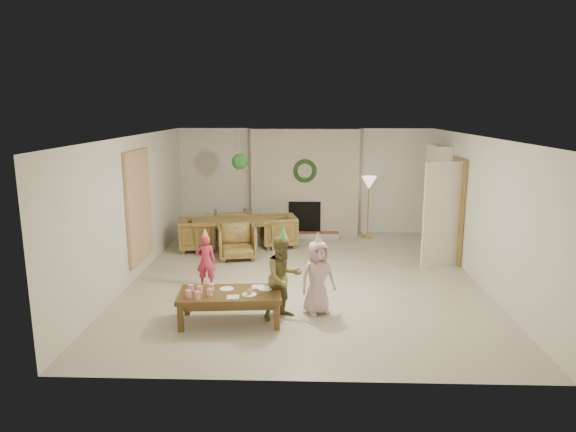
{
  "coord_description": "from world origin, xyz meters",
  "views": [
    {
      "loc": [
        0.0,
        -8.7,
        2.98
      ],
      "look_at": [
        -0.3,
        0.4,
        1.05
      ],
      "focal_mm": 32.02,
      "sensor_mm": 36.0,
      "label": 1
    }
  ],
  "objects_px": {
    "coffee_table_top": "(230,294)",
    "dining_chair_far": "(231,225)",
    "dining_chair_left": "(197,234)",
    "child_plaid": "(283,278)",
    "dining_table": "(234,234)",
    "dining_chair_near": "(237,242)",
    "child_red": "(206,261)",
    "dining_chair_right": "(278,231)",
    "child_pink": "(318,277)"
  },
  "relations": [
    {
      "from": "child_red",
      "to": "child_plaid",
      "type": "xyz_separation_m",
      "value": [
        1.36,
        -1.27,
        0.15
      ]
    },
    {
      "from": "child_plaid",
      "to": "child_pink",
      "type": "bearing_deg",
      "value": -10.12
    },
    {
      "from": "dining_chair_left",
      "to": "dining_chair_right",
      "type": "xyz_separation_m",
      "value": [
        1.71,
        0.37,
        0.0
      ]
    },
    {
      "from": "dining_chair_right",
      "to": "dining_chair_near",
      "type": "bearing_deg",
      "value": -51.34
    },
    {
      "from": "dining_chair_right",
      "to": "coffee_table_top",
      "type": "distance_m",
      "value": 4.11
    },
    {
      "from": "dining_table",
      "to": "dining_chair_near",
      "type": "relative_size",
      "value": 2.34
    },
    {
      "from": "dining_table",
      "to": "coffee_table_top",
      "type": "distance_m",
      "value": 3.91
    },
    {
      "from": "dining_chair_left",
      "to": "child_plaid",
      "type": "bearing_deg",
      "value": -162.97
    },
    {
      "from": "coffee_table_top",
      "to": "dining_chair_far",
      "type": "bearing_deg",
      "value": 93.51
    },
    {
      "from": "dining_chair_near",
      "to": "child_plaid",
      "type": "height_order",
      "value": "child_plaid"
    },
    {
      "from": "dining_chair_left",
      "to": "child_plaid",
      "type": "relative_size",
      "value": 0.63
    },
    {
      "from": "dining_chair_near",
      "to": "dining_chair_far",
      "type": "bearing_deg",
      "value": 90.0
    },
    {
      "from": "dining_chair_near",
      "to": "child_plaid",
      "type": "xyz_separation_m",
      "value": [
        1.06,
        -2.94,
        0.26
      ]
    },
    {
      "from": "dining_table",
      "to": "child_red",
      "type": "distance_m",
      "value": 2.44
    },
    {
      "from": "dining_chair_near",
      "to": "dining_chair_right",
      "type": "height_order",
      "value": "same"
    },
    {
      "from": "child_red",
      "to": "child_pink",
      "type": "bearing_deg",
      "value": 147.48
    },
    {
      "from": "dining_table",
      "to": "child_red",
      "type": "relative_size",
      "value": 1.97
    },
    {
      "from": "child_red",
      "to": "child_plaid",
      "type": "height_order",
      "value": "child_plaid"
    },
    {
      "from": "dining_chair_near",
      "to": "dining_chair_far",
      "type": "height_order",
      "value": "same"
    },
    {
      "from": "dining_chair_far",
      "to": "child_plaid",
      "type": "relative_size",
      "value": 0.63
    },
    {
      "from": "dining_table",
      "to": "child_pink",
      "type": "bearing_deg",
      "value": -76.2
    },
    {
      "from": "coffee_table_top",
      "to": "dining_chair_right",
      "type": "bearing_deg",
      "value": 79.05
    },
    {
      "from": "dining_chair_far",
      "to": "child_red",
      "type": "relative_size",
      "value": 0.84
    },
    {
      "from": "dining_table",
      "to": "dining_chair_right",
      "type": "height_order",
      "value": "dining_chair_right"
    },
    {
      "from": "dining_chair_far",
      "to": "dining_chair_left",
      "type": "relative_size",
      "value": 1.0
    },
    {
      "from": "coffee_table_top",
      "to": "child_pink",
      "type": "bearing_deg",
      "value": 12.2
    },
    {
      "from": "dining_chair_far",
      "to": "dining_chair_right",
      "type": "xyz_separation_m",
      "value": [
        1.11,
        -0.55,
        0.0
      ]
    },
    {
      "from": "dining_table",
      "to": "dining_chair_right",
      "type": "distance_m",
      "value": 0.97
    },
    {
      "from": "dining_table",
      "to": "dining_chair_left",
      "type": "height_order",
      "value": "dining_chair_left"
    },
    {
      "from": "dining_chair_near",
      "to": "child_red",
      "type": "bearing_deg",
      "value": -112.45
    },
    {
      "from": "child_red",
      "to": "child_plaid",
      "type": "bearing_deg",
      "value": 134.67
    },
    {
      "from": "dining_chair_far",
      "to": "dining_chair_left",
      "type": "xyz_separation_m",
      "value": [
        -0.6,
        -0.92,
        0.0
      ]
    },
    {
      "from": "dining_chair_left",
      "to": "child_pink",
      "type": "height_order",
      "value": "child_pink"
    },
    {
      "from": "coffee_table_top",
      "to": "child_plaid",
      "type": "bearing_deg",
      "value": 9.12
    },
    {
      "from": "child_red",
      "to": "dining_chair_far",
      "type": "bearing_deg",
      "value": -91.72
    },
    {
      "from": "dining_chair_far",
      "to": "dining_chair_right",
      "type": "bearing_deg",
      "value": 141.34
    },
    {
      "from": "child_pink",
      "to": "child_red",
      "type": "bearing_deg",
      "value": 124.4
    },
    {
      "from": "child_plaid",
      "to": "child_pink",
      "type": "distance_m",
      "value": 0.53
    },
    {
      "from": "dining_chair_left",
      "to": "dining_chair_far",
      "type": "bearing_deg",
      "value": -45.0
    },
    {
      "from": "dining_table",
      "to": "coffee_table_top",
      "type": "relative_size",
      "value": 1.23
    },
    {
      "from": "child_pink",
      "to": "dining_chair_right",
      "type": "bearing_deg",
      "value": 76.34
    },
    {
      "from": "child_pink",
      "to": "dining_chair_near",
      "type": "bearing_deg",
      "value": 94.09
    },
    {
      "from": "dining_chair_far",
      "to": "child_plaid",
      "type": "distance_m",
      "value": 4.68
    },
    {
      "from": "coffee_table_top",
      "to": "child_red",
      "type": "bearing_deg",
      "value": 108.63
    },
    {
      "from": "dining_table",
      "to": "coffee_table_top",
      "type": "xyz_separation_m",
      "value": [
        0.48,
        -3.88,
        0.1
      ]
    },
    {
      "from": "dining_chair_right",
      "to": "child_plaid",
      "type": "relative_size",
      "value": 0.63
    },
    {
      "from": "child_pink",
      "to": "child_plaid",
      "type": "bearing_deg",
      "value": 175.73
    },
    {
      "from": "dining_chair_left",
      "to": "child_red",
      "type": "distance_m",
      "value": 2.35
    },
    {
      "from": "coffee_table_top",
      "to": "dining_table",
      "type": "bearing_deg",
      "value": 92.65
    },
    {
      "from": "dining_chair_right",
      "to": "dining_chair_far",
      "type": "bearing_deg",
      "value": -128.66
    }
  ]
}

